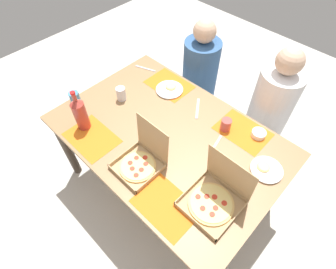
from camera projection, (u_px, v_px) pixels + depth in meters
The scene contains 20 objects.
ground_plane at pixel (168, 186), 2.44m from camera, with size 6.00×6.00×0.00m, color beige.
dining_table at pixel (168, 143), 1.93m from camera, with size 1.59×1.07×0.75m.
placemat_near_left at pixel (92, 138), 1.83m from camera, with size 0.36×0.26×0.00m, color orange.
placemat_near_right at pixel (166, 206), 1.52m from camera, with size 0.36×0.26×0.00m, color orange.
placemat_far_left at pixel (169, 84), 2.18m from camera, with size 0.36×0.26×0.00m, color orange.
placemat_far_right at pixel (243, 131), 1.87m from camera, with size 0.36×0.26×0.00m, color orange.
pizza_box_corner_right at pixel (141, 160), 1.66m from camera, with size 0.26×0.28×0.30m.
pizza_box_edge_far at pixel (215, 197), 1.50m from camera, with size 0.30×0.30×0.33m.
plate_far_right at pixel (170, 89), 2.13m from camera, with size 0.22×0.22×0.03m.
plate_far_left at pixel (266, 170), 1.66m from camera, with size 0.20×0.20×0.03m.
soda_bottle at pixel (80, 113), 1.79m from camera, with size 0.09×0.09×0.32m.
cup_dark at pixel (121, 94), 2.03m from camera, with size 0.07×0.07×0.11m, color silver.
cup_clear_left at pixel (226, 125), 1.85m from camera, with size 0.07×0.07×0.09m, color #BF4742.
cup_clear_right at pixel (75, 98), 2.01m from camera, with size 0.08×0.08×0.09m, color teal.
condiment_bowl at pixel (259, 134), 1.83m from camera, with size 0.10×0.10×0.04m, color white.
fork_by_far_left at pixel (215, 145), 1.79m from camera, with size 0.19×0.02×0.01m, color #B7B7BC.
knife_by_near_right at pixel (197, 108), 2.00m from camera, with size 0.21×0.02×0.01m, color #B7B7BC.
fork_by_near_left at pixel (145, 68), 2.31m from camera, with size 0.19×0.02×0.01m, color #B7B7BC.
diner_left_seat at pixel (199, 83), 2.55m from camera, with size 0.32×0.32×1.15m.
diner_right_seat at pixel (265, 119), 2.21m from camera, with size 0.32×0.32×1.22m.
Camera 1 is at (0.80, -0.83, 2.19)m, focal length 28.53 mm.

